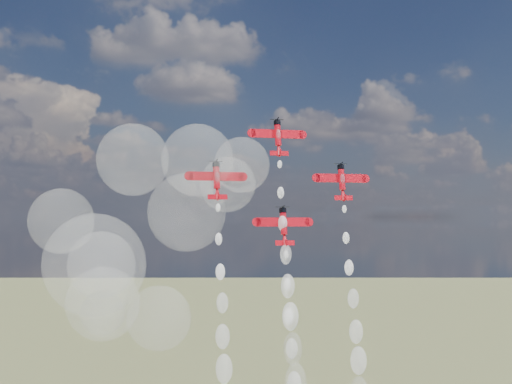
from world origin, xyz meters
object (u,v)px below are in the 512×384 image
object	(u,v)px
plane_lead	(278,137)
plane_right	(342,181)
plane_slot	(284,225)
plane_left	(217,180)

from	to	relation	value
plane_lead	plane_right	size ratio (longest dim) A/B	1.00
plane_slot	plane_right	bearing A→B (deg)	8.27
plane_left	plane_right	bearing A→B (deg)	0.00
plane_left	plane_right	size ratio (longest dim) A/B	1.00
plane_slot	plane_lead	bearing A→B (deg)	90.00
plane_right	plane_slot	xyz separation A→B (m)	(-15.34, -2.23, -10.50)
plane_left	plane_right	distance (m)	30.68
plane_slot	plane_left	bearing A→B (deg)	171.73
plane_left	plane_right	xyz separation A→B (m)	(30.68, 0.00, 0.00)
plane_lead	plane_right	bearing A→B (deg)	-8.27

